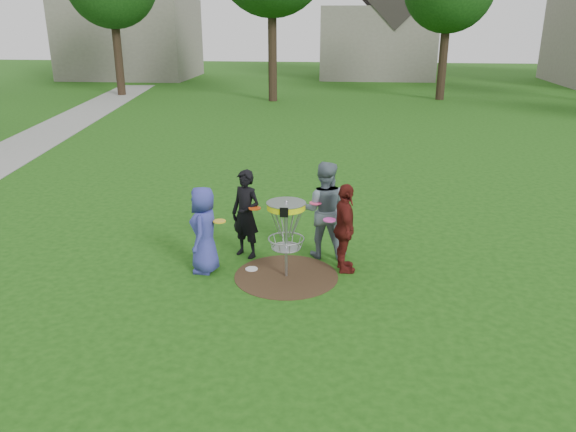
# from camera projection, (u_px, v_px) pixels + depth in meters

# --- Properties ---
(ground) EXTENTS (100.00, 100.00, 0.00)m
(ground) POSITION_uv_depth(u_px,v_px,m) (286.00, 276.00, 9.71)
(ground) COLOR #19470F
(ground) RESTS_ON ground
(dirt_patch) EXTENTS (1.80, 1.80, 0.01)m
(dirt_patch) POSITION_uv_depth(u_px,v_px,m) (286.00, 276.00, 9.71)
(dirt_patch) COLOR #47331E
(dirt_patch) RESTS_ON ground
(concrete_path) EXTENTS (7.75, 39.92, 0.02)m
(concrete_path) POSITION_uv_depth(u_px,v_px,m) (6.00, 155.00, 18.17)
(concrete_path) COLOR #9E9E99
(concrete_path) RESTS_ON ground
(player_blue) EXTENTS (0.49, 0.75, 1.54)m
(player_blue) POSITION_uv_depth(u_px,v_px,m) (204.00, 230.00, 9.67)
(player_blue) COLOR #363B97
(player_blue) RESTS_ON ground
(player_black) EXTENTS (0.72, 0.64, 1.65)m
(player_black) POSITION_uv_depth(u_px,v_px,m) (246.00, 214.00, 10.28)
(player_black) COLOR black
(player_black) RESTS_ON ground
(player_grey) EXTENTS (0.91, 0.73, 1.81)m
(player_grey) POSITION_uv_depth(u_px,v_px,m) (324.00, 210.00, 10.27)
(player_grey) COLOR slate
(player_grey) RESTS_ON ground
(player_maroon) EXTENTS (0.53, 0.98, 1.59)m
(player_maroon) POSITION_uv_depth(u_px,v_px,m) (345.00, 228.00, 9.66)
(player_maroon) COLOR #581714
(player_maroon) RESTS_ON ground
(disc_on_grass) EXTENTS (0.22, 0.22, 0.02)m
(disc_on_grass) POSITION_uv_depth(u_px,v_px,m) (252.00, 269.00, 9.96)
(disc_on_grass) COLOR white
(disc_on_grass) RESTS_ON ground
(disc_golf_basket) EXTENTS (0.66, 0.67, 1.38)m
(disc_golf_basket) POSITION_uv_depth(u_px,v_px,m) (286.00, 221.00, 9.37)
(disc_golf_basket) COLOR #9EA0A5
(disc_golf_basket) RESTS_ON ground
(held_discs) EXTENTS (2.09, 0.89, 0.18)m
(held_discs) POSITION_uv_depth(u_px,v_px,m) (280.00, 213.00, 9.78)
(held_discs) COLOR yellow
(held_discs) RESTS_ON ground
(house_row) EXTENTS (44.50, 10.65, 11.62)m
(house_row) POSITION_uv_depth(u_px,v_px,m) (405.00, 19.00, 38.87)
(house_row) COLOR gray
(house_row) RESTS_ON ground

